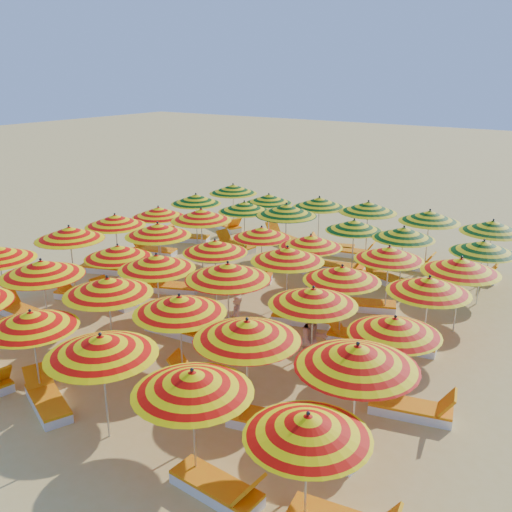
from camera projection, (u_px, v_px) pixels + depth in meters
name	position (u px, v px, depth m)	size (l,w,h in m)	color
ground	(247.00, 310.00, 17.23)	(120.00, 120.00, 0.00)	tan
umbrella_2	(31.00, 320.00, 12.16)	(2.52, 2.52, 2.11)	silver
umbrella_3	(101.00, 346.00, 10.71)	(2.48, 2.48, 2.28)	silver
umbrella_4	(192.00, 382.00, 9.57)	(2.38, 2.38, 2.22)	silver
umbrella_5	(308.00, 426.00, 8.56)	(2.34, 2.34, 2.11)	silver
umbrella_7	(41.00, 268.00, 14.75)	(2.65, 2.65, 2.32)	silver
umbrella_8	(108.00, 286.00, 13.64)	(2.79, 2.79, 2.28)	silver
umbrella_9	(180.00, 305.00, 12.67)	(2.65, 2.65, 2.24)	silver
umbrella_10	(247.00, 330.00, 11.28)	(2.38, 2.38, 2.31)	silver
umbrella_11	(357.00, 356.00, 10.11)	(2.75, 2.75, 2.39)	silver
umbrella_12	(69.00, 233.00, 17.91)	(2.57, 2.57, 2.31)	silver
umbrella_13	(118.00, 252.00, 16.71)	(2.43, 2.43, 2.10)	silver
umbrella_14	(157.00, 262.00, 15.44)	(2.69, 2.69, 2.24)	silver
umbrella_15	(228.00, 271.00, 14.44)	(2.23, 2.23, 2.35)	silver
umbrella_16	(313.00, 296.00, 13.16)	(2.17, 2.17, 2.22)	silver
umbrella_17	(395.00, 326.00, 11.90)	(2.09, 2.09, 2.10)	silver
umbrella_18	(115.00, 220.00, 19.73)	(2.73, 2.73, 2.22)	silver
umbrella_19	(158.00, 230.00, 18.39)	(2.63, 2.63, 2.28)	silver
umbrella_20	(215.00, 246.00, 17.20)	(2.07, 2.07, 2.10)	silver
umbrella_21	(287.00, 254.00, 16.10)	(2.55, 2.55, 2.23)	silver
umbrella_22	(342.00, 274.00, 14.76)	(2.26, 2.26, 2.17)	silver
umbrella_23	(429.00, 285.00, 13.92)	(2.74, 2.74, 2.19)	silver
umbrella_24	(158.00, 212.00, 21.33)	(2.18, 2.18, 2.10)	silver
umbrella_25	(201.00, 215.00, 20.16)	(2.59, 2.59, 2.31)	silver
umbrella_26	(262.00, 233.00, 18.83)	(2.33, 2.33, 2.05)	silver
umbrella_27	(311.00, 241.00, 17.71)	(2.38, 2.38, 2.10)	silver
umbrella_28	(389.00, 253.00, 16.45)	(2.68, 2.68, 2.14)	silver
umbrella_29	(461.00, 265.00, 15.22)	(2.57, 2.57, 2.23)	silver
umbrella_30	(196.00, 199.00, 23.16)	(2.26, 2.26, 2.17)	silver
umbrella_31	(244.00, 207.00, 21.97)	(2.58, 2.58, 2.15)	silver
umbrella_32	(286.00, 210.00, 20.64)	(2.90, 2.90, 2.36)	silver
umbrella_33	(354.00, 225.00, 19.54)	(2.58, 2.58, 2.09)	silver
umbrella_34	(404.00, 233.00, 18.44)	(2.66, 2.66, 2.15)	silver
umbrella_35	(484.00, 247.00, 17.11)	(2.59, 2.59, 2.11)	silver
umbrella_36	(233.00, 189.00, 24.86)	(2.72, 2.72, 2.22)	silver
umbrella_37	(269.00, 199.00, 23.67)	(2.27, 2.27, 2.06)	silver
umbrella_38	(319.00, 202.00, 22.31)	(2.64, 2.64, 2.24)	silver
umbrella_39	(368.00, 207.00, 21.29)	(2.48, 2.48, 2.30)	silver
umbrella_40	(430.00, 216.00, 20.08)	(2.37, 2.37, 2.28)	silver
umbrella_41	(493.00, 227.00, 18.86)	(2.72, 2.72, 2.25)	silver
lounger_1	(47.00, 401.00, 12.27)	(1.82, 1.19, 0.69)	white
lounger_2	(218.00, 488.00, 9.72)	(1.76, 0.68, 0.69)	white
lounger_4	(23.00, 312.00, 16.71)	(1.73, 0.58, 0.69)	white
lounger_5	(95.00, 352.00, 14.36)	(1.82, 1.02, 0.69)	white
lounger_6	(205.00, 379.00, 13.13)	(1.82, 1.03, 0.69)	white
lounger_7	(267.00, 421.00, 11.58)	(1.82, 0.99, 0.69)	white
lounger_8	(323.00, 444.00, 10.86)	(1.80, 0.85, 0.69)	white
lounger_9	(81.00, 294.00, 18.09)	(1.83, 1.15, 0.69)	white
lounger_10	(114.00, 299.00, 17.72)	(1.78, 0.74, 0.69)	white
lounger_11	(176.00, 328.00, 15.69)	(1.78, 0.72, 0.69)	white
lounger_12	(216.00, 333.00, 15.39)	(1.83, 1.13, 0.69)	white
lounger_13	(337.00, 369.00, 13.57)	(1.83, 1.05, 0.69)	white
lounger_14	(413.00, 409.00, 11.98)	(1.82, 0.98, 0.69)	white
lounger_15	(106.00, 268.00, 20.43)	(1.83, 1.13, 0.69)	white
lounger_16	(171.00, 287.00, 18.64)	(1.82, 1.21, 0.69)	white
lounger_17	(300.00, 318.00, 16.36)	(1.83, 1.05, 0.69)	white
lounger_18	(358.00, 338.00, 15.15)	(1.82, 0.93, 0.69)	white
lounger_19	(401.00, 343.00, 14.86)	(1.81, 0.86, 0.69)	white
lounger_20	(153.00, 251.00, 22.35)	(1.83, 1.05, 0.69)	white
lounger_21	(248.00, 277.00, 19.58)	(1.82, 1.23, 0.69)	white
lounger_22	(365.00, 305.00, 17.25)	(1.82, 1.21, 0.69)	white
lounger_23	(188.00, 238.00, 24.09)	(1.82, 1.17, 0.69)	white
lounger_24	(235.00, 246.00, 22.98)	(1.80, 0.84, 0.69)	white
lounger_25	(296.00, 265.00, 20.73)	(1.78, 0.75, 0.69)	white
lounger_26	(342.00, 267.00, 20.52)	(1.82, 0.97, 0.69)	white
lounger_27	(385.00, 278.00, 19.46)	(1.83, 1.12, 0.69)	white
lounger_28	(227.00, 226.00, 25.84)	(1.82, 1.19, 0.69)	white
lounger_29	(282.00, 237.00, 24.11)	(1.82, 1.19, 0.69)	white
lounger_30	(332.00, 247.00, 22.78)	(1.82, 1.17, 0.69)	white
lounger_31	(353.00, 253.00, 22.12)	(1.81, 0.87, 0.69)	white
lounger_32	(411.00, 264.00, 20.87)	(1.75, 0.63, 0.69)	white
lounger_33	(471.00, 275.00, 19.73)	(1.79, 0.77, 0.69)	white
beachgoer_a	(236.00, 319.00, 15.09)	(0.47, 0.31, 1.29)	tan
beachgoer_b	(313.00, 341.00, 13.63)	(0.74, 0.58, 1.53)	tan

